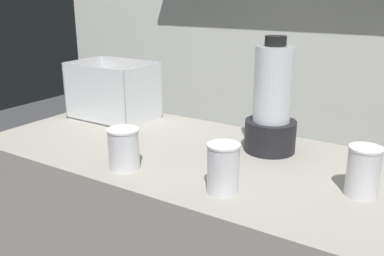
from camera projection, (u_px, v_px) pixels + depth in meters
back_wall_unit at (285, 22)px, 1.85m from camera, size 2.60×0.24×2.50m
carrot_display_bin at (113, 101)px, 1.70m from camera, size 0.32×0.22×0.23m
blender_pitcher at (272, 107)px, 1.32m from camera, size 0.16×0.16×0.36m
juice_cup_mango_far_left at (124, 151)px, 1.21m from camera, size 0.09×0.09×0.12m
juice_cup_orange_left at (223, 170)px, 1.06m from camera, size 0.08×0.08×0.13m
juice_cup_pomegranate_middle at (363, 174)px, 1.05m from camera, size 0.08×0.08×0.13m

